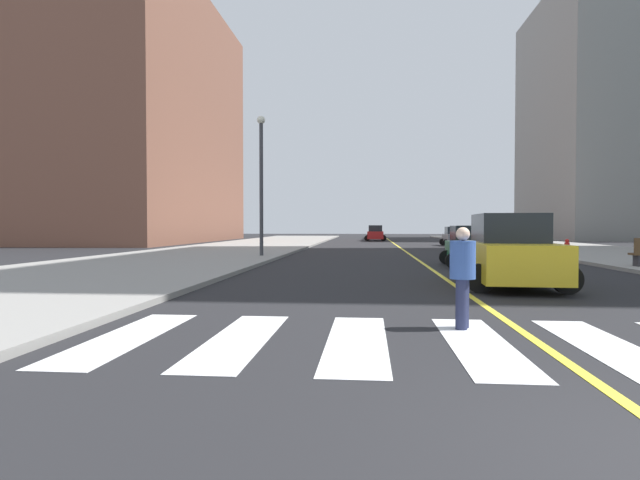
# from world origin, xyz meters

# --- Properties ---
(sidewalk_kerb_west) EXTENTS (10.00, 120.00, 0.15)m
(sidewalk_kerb_west) POSITION_xyz_m (-12.20, 20.00, 0.07)
(sidewalk_kerb_west) COLOR gray
(sidewalk_kerb_west) RESTS_ON ground
(crosswalk_paint) EXTENTS (13.50, 4.00, 0.01)m
(crosswalk_paint) POSITION_xyz_m (0.00, 4.00, 0.01)
(crosswalk_paint) COLOR silver
(crosswalk_paint) RESTS_ON ground
(lane_divider_paint) EXTENTS (0.16, 80.00, 0.01)m
(lane_divider_paint) POSITION_xyz_m (0.00, 40.00, 0.01)
(lane_divider_paint) COLOR yellow
(lane_divider_paint) RESTS_ON ground
(parking_garage_concrete) EXTENTS (18.00, 24.00, 31.29)m
(parking_garage_concrete) POSITION_xyz_m (28.91, 67.49, 15.65)
(parking_garage_concrete) COLOR gray
(parking_garage_concrete) RESTS_ON ground
(low_rise_brick_west) EXTENTS (16.00, 32.00, 26.56)m
(low_rise_brick_west) POSITION_xyz_m (-27.91, 51.99, 13.28)
(low_rise_brick_west) COLOR brown
(low_rise_brick_west) RESTS_ON ground
(car_silver_nearest) EXTENTS (2.53, 4.00, 1.77)m
(car_silver_nearest) POSITION_xyz_m (5.18, 37.03, 0.83)
(car_silver_nearest) COLOR #B7B7BC
(car_silver_nearest) RESTS_ON ground
(car_black_second) EXTENTS (2.42, 3.79, 1.67)m
(car_black_second) POSITION_xyz_m (5.33, 31.59, 0.78)
(car_black_second) COLOR black
(car_black_second) RESTS_ON ground
(car_green_third) EXTENTS (2.53, 3.98, 1.75)m
(car_green_third) POSITION_xyz_m (1.87, 19.15, 0.82)
(car_green_third) COLOR #236B42
(car_green_third) RESTS_ON ground
(car_gray_fourth) EXTENTS (2.33, 3.74, 1.67)m
(car_gray_fourth) POSITION_xyz_m (5.01, 42.98, 0.78)
(car_gray_fourth) COLOR slate
(car_gray_fourth) RESTS_ON ground
(car_yellow_fifth) EXTENTS (3.08, 4.79, 2.10)m
(car_yellow_fifth) POSITION_xyz_m (1.52, 11.54, 0.98)
(car_yellow_fifth) COLOR gold
(car_yellow_fifth) RESTS_ON ground
(car_red_sixth) EXTENTS (2.59, 4.09, 1.81)m
(car_red_sixth) POSITION_xyz_m (-1.70, 57.61, 0.85)
(car_red_sixth) COLOR red
(car_red_sixth) RESTS_ON ground
(pedestrian_crossing) EXTENTS (0.43, 0.43, 1.73)m
(pedestrian_crossing) POSITION_xyz_m (-0.94, 5.14, 0.95)
(pedestrian_crossing) COLOR #232847
(pedestrian_crossing) RESTS_ON ground
(fire_hydrant) EXTENTS (0.26, 0.26, 0.89)m
(fire_hydrant) POSITION_xyz_m (8.20, 25.57, 0.58)
(fire_hydrant) COLOR red
(fire_hydrant) RESTS_ON sidewalk_kerb_east
(street_lamp) EXTENTS (0.44, 0.44, 7.50)m
(street_lamp) POSITION_xyz_m (-8.28, 23.95, 4.57)
(street_lamp) COLOR #38383D
(street_lamp) RESTS_ON sidewalk_kerb_west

